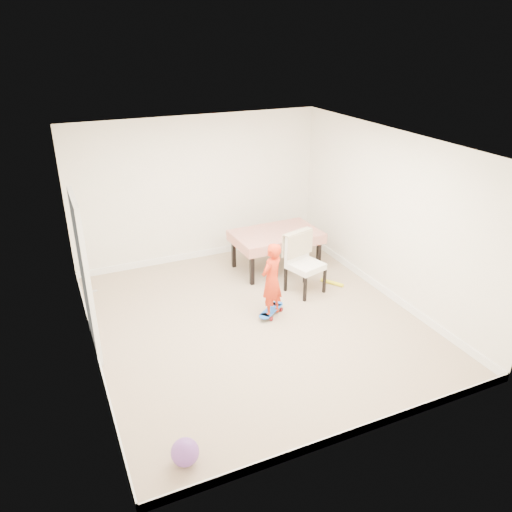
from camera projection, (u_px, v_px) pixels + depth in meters
name	position (u px, v px, depth m)	size (l,w,h in m)	color
ground	(255.00, 321.00, 7.31)	(5.00, 5.00, 0.00)	tan
ceiling	(255.00, 145.00, 6.23)	(4.50, 5.00, 0.04)	white
wall_back	(199.00, 190.00, 8.82)	(4.50, 0.04, 2.60)	white
wall_front	(362.00, 332.00, 4.70)	(4.50, 0.04, 2.60)	white
wall_left	(84.00, 269.00, 5.94)	(0.04, 5.00, 2.60)	white
wall_right	(389.00, 216.00, 7.59)	(0.04, 5.00, 2.60)	white
door	(85.00, 279.00, 6.31)	(0.10, 0.94, 2.11)	white
baseboard_back	(202.00, 254.00, 9.35)	(4.50, 0.02, 0.12)	white
baseboard_front	(352.00, 433.00, 5.21)	(4.50, 0.02, 0.12)	white
baseboard_left	(97.00, 355.00, 6.45)	(0.02, 5.00, 0.12)	white
baseboard_right	(381.00, 288.00, 8.11)	(0.02, 5.00, 0.12)	white
dining_table	(276.00, 250.00, 8.78)	(1.48, 0.94, 0.69)	red
dining_chair	(306.00, 264.00, 7.92)	(0.54, 0.62, 0.99)	white
skateboard	(271.00, 312.00, 7.46)	(0.57, 0.21, 0.09)	blue
child	(272.00, 282.00, 7.20)	(0.42, 0.27, 1.14)	red
balloon	(185.00, 452.00, 4.87)	(0.28, 0.28, 0.28)	purple
foam_toy	(332.00, 283.00, 8.35)	(0.06, 0.06, 0.40)	yellow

